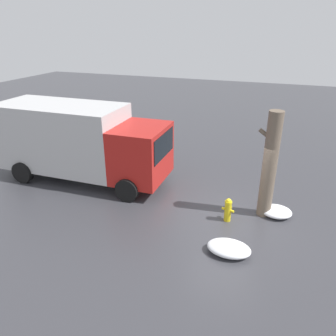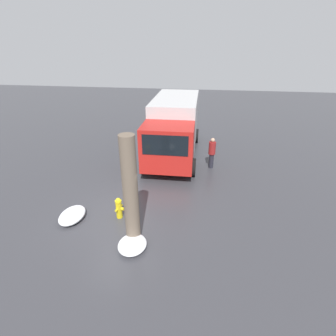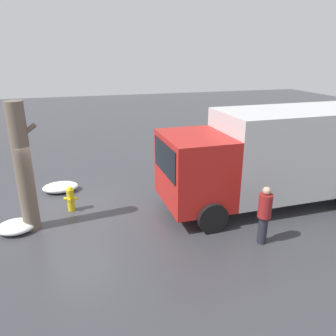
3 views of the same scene
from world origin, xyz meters
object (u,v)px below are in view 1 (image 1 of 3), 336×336
fire_hydrant (228,209)px  delivery_truck (79,140)px  tree_trunk (270,165)px  pedestrian (138,147)px

fire_hydrant → delivery_truck: bearing=93.4°
fire_hydrant → delivery_truck: 6.81m
delivery_truck → tree_trunk: bearing=86.1°
tree_trunk → fire_hydrant: bearing=37.3°
tree_trunk → pedestrian: size_ratio=2.26×
tree_trunk → pedestrian: (6.05, -2.59, -0.97)m
fire_hydrant → tree_trunk: bearing=-38.5°
delivery_truck → fire_hydrant: bearing=78.3°
fire_hydrant → delivery_truck: size_ratio=0.12×
tree_trunk → delivery_truck: (7.69, -0.41, -0.15)m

